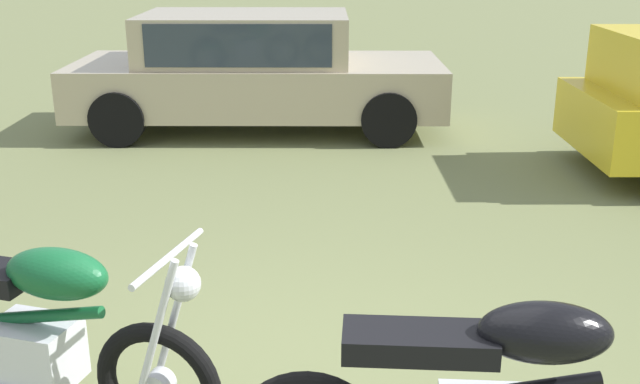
{
  "coord_description": "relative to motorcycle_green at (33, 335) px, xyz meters",
  "views": [
    {
      "loc": [
        1.34,
        -2.89,
        2.3
      ],
      "look_at": [
        -0.46,
        1.72,
        0.62
      ],
      "focal_mm": 42.28,
      "sensor_mm": 36.0,
      "label": 1
    }
  ],
  "objects": [
    {
      "name": "motorcycle_green",
      "position": [
        0.0,
        0.0,
        0.0
      ],
      "size": [
        2.01,
        0.64,
        1.02
      ],
      "rotation": [
        0.0,
        0.0,
        0.09
      ],
      "color": "black",
      "rests_on": "ground"
    },
    {
      "name": "car_beige",
      "position": [
        -1.71,
        5.9,
        0.32
      ],
      "size": [
        4.88,
        3.35,
        1.43
      ],
      "rotation": [
        0.0,
        0.0,
        0.37
      ],
      "color": "#BCAD8C",
      "rests_on": "ground"
    }
  ]
}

